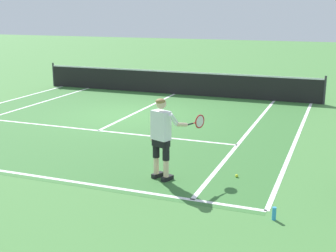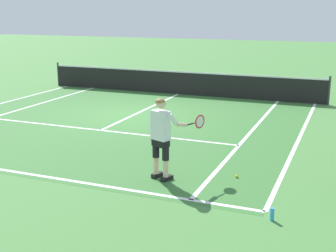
% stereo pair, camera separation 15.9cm
% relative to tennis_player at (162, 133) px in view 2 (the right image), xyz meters
% --- Properties ---
extents(ground_plane, '(80.00, 80.00, 0.00)m').
position_rel_tennis_player_xyz_m(ground_plane, '(-3.20, 5.13, -0.99)').
color(ground_plane, '#477F3D').
extents(court_inner_surface, '(10.98, 10.60, 0.00)m').
position_rel_tennis_player_xyz_m(court_inner_surface, '(-3.20, 4.29, -0.99)').
color(court_inner_surface, '#387033').
rests_on(court_inner_surface, ground).
extents(line_baseline, '(10.98, 0.10, 0.01)m').
position_rel_tennis_player_xyz_m(line_baseline, '(-3.20, -0.81, -0.99)').
color(line_baseline, white).
rests_on(line_baseline, ground).
extents(line_service, '(8.23, 0.10, 0.01)m').
position_rel_tennis_player_xyz_m(line_service, '(-3.20, 2.99, -0.99)').
color(line_service, white).
rests_on(line_service, ground).
extents(line_centre_service, '(0.10, 6.40, 0.01)m').
position_rel_tennis_player_xyz_m(line_centre_service, '(-3.20, 6.19, -0.99)').
color(line_centre_service, white).
rests_on(line_centre_service, ground).
extents(line_singles_left, '(0.10, 10.20, 0.01)m').
position_rel_tennis_player_xyz_m(line_singles_left, '(-7.31, 4.29, -0.99)').
color(line_singles_left, white).
rests_on(line_singles_left, ground).
extents(line_singles_right, '(0.10, 10.20, 0.01)m').
position_rel_tennis_player_xyz_m(line_singles_right, '(0.92, 4.29, -0.99)').
color(line_singles_right, white).
rests_on(line_singles_right, ground).
extents(line_doubles_right, '(0.10, 10.20, 0.01)m').
position_rel_tennis_player_xyz_m(line_doubles_right, '(2.29, 4.29, -0.99)').
color(line_doubles_right, white).
rests_on(line_doubles_right, ground).
extents(tennis_net, '(11.96, 0.08, 1.07)m').
position_rel_tennis_player_xyz_m(tennis_net, '(-3.20, 9.39, -0.49)').
color(tennis_net, '#333338').
rests_on(tennis_net, ground).
extents(tennis_player, '(0.95, 0.99, 1.71)m').
position_rel_tennis_player_xyz_m(tennis_player, '(0.00, 0.00, 0.00)').
color(tennis_player, black).
rests_on(tennis_player, ground).
extents(tennis_ball_near_feet, '(0.07, 0.07, 0.07)m').
position_rel_tennis_player_xyz_m(tennis_ball_near_feet, '(1.43, 0.65, -0.96)').
color(tennis_ball_near_feet, '#CCE02D').
rests_on(tennis_ball_near_feet, ground).
extents(water_bottle, '(0.07, 0.07, 0.22)m').
position_rel_tennis_player_xyz_m(water_bottle, '(2.46, -1.11, -0.88)').
color(water_bottle, '#3393D6').
rests_on(water_bottle, ground).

